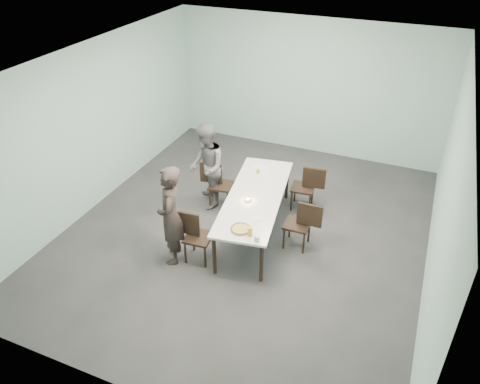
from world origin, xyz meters
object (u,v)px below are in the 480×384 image
at_px(side_plate, 257,218).
at_px(tealight, 248,200).
at_px(chair_near_left, 194,233).
at_px(diner_far, 207,167).
at_px(chair_far_right, 307,185).
at_px(pizza, 241,229).
at_px(beer_glass, 250,232).
at_px(amber_tumbler, 258,171).
at_px(chair_near_right, 302,222).
at_px(chair_far_left, 217,182).
at_px(table, 255,198).
at_px(water_tumbler, 257,238).
at_px(diner_near, 171,216).

bearing_deg(side_plate, tealight, 128.48).
distance_m(chair_near_left, tealight, 1.06).
bearing_deg(diner_far, chair_far_right, 77.64).
bearing_deg(pizza, chair_near_left, -176.00).
height_order(chair_near_left, beer_glass, beer_glass).
relative_size(chair_far_right, amber_tumbler, 10.88).
distance_m(chair_near_right, amber_tumbler, 1.41).
height_order(tealight, amber_tumbler, amber_tumbler).
bearing_deg(pizza, chair_far_left, 126.47).
bearing_deg(diner_far, pizza, 10.14).
relative_size(table, pizza, 7.97).
distance_m(water_tumbler, tealight, 1.06).
xyz_separation_m(chair_far_left, pizza, (1.13, -1.53, 0.27)).
bearing_deg(amber_tumbler, diner_far, -162.89).
xyz_separation_m(side_plate, beer_glass, (0.07, -0.46, 0.07)).
relative_size(chair_near_left, beer_glass, 5.80).
bearing_deg(chair_far_left, pizza, -62.78).
xyz_separation_m(chair_near_left, side_plate, (0.90, 0.44, 0.25)).
bearing_deg(side_plate, diner_far, 142.88).
distance_m(chair_far_left, pizza, 1.92).
distance_m(pizza, side_plate, 0.40).
relative_size(diner_near, amber_tumbler, 21.11).
relative_size(chair_far_right, diner_near, 0.52).
distance_m(chair_near_right, pizza, 1.19).
bearing_deg(chair_near_right, chair_near_left, 31.86).
distance_m(diner_far, amber_tumbler, 0.95).
bearing_deg(chair_near_left, amber_tumbler, 72.64).
xyz_separation_m(chair_near_left, chair_far_right, (1.26, 2.12, 0.00)).
bearing_deg(diner_near, diner_far, 162.96).
relative_size(chair_far_left, beer_glass, 5.80).
bearing_deg(amber_tumbler, beer_glass, -72.61).
bearing_deg(water_tumbler, table, 112.34).
xyz_separation_m(pizza, side_plate, (0.12, 0.39, -0.01)).
distance_m(table, chair_near_right, 0.90).
relative_size(table, chair_far_left, 3.11).
bearing_deg(water_tumbler, chair_near_right, 69.13).
xyz_separation_m(chair_far_right, tealight, (-0.67, -1.29, 0.27)).
relative_size(diner_far, beer_glass, 10.97).
bearing_deg(chair_near_right, pizza, 50.83).
distance_m(diner_near, pizza, 1.11).
xyz_separation_m(chair_far_left, amber_tumbler, (0.75, 0.20, 0.29)).
height_order(chair_near_left, pizza, chair_near_left).
relative_size(chair_far_right, pizza, 2.56).
height_order(pizza, tealight, tealight).
bearing_deg(beer_glass, diner_far, 133.98).
xyz_separation_m(chair_far_left, chair_far_right, (1.61, 0.54, 0.00)).
height_order(chair_near_right, diner_far, diner_far).
bearing_deg(tealight, chair_far_left, 141.16).
bearing_deg(side_plate, table, 113.63).
xyz_separation_m(side_plate, tealight, (-0.31, 0.39, 0.02)).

